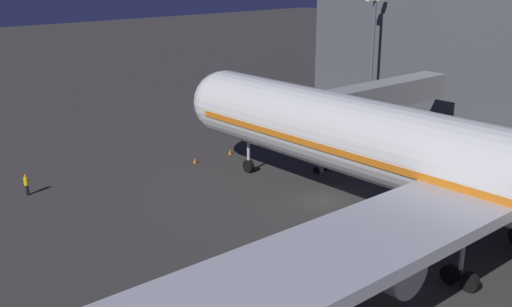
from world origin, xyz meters
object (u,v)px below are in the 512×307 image
at_px(apron_floodlight_mast, 373,47).
at_px(traffic_cone_nose_starboard, 195,160).
at_px(airliner_at_gate, 486,173).
at_px(ground_crew_by_belt_loader, 26,184).
at_px(jet_bridge, 365,99).
at_px(traffic_cone_nose_port, 230,152).

distance_m(apron_floodlight_mast, traffic_cone_nose_starboard, 29.01).
xyz_separation_m(apron_floodlight_mast, traffic_cone_nose_starboard, (27.70, 0.91, -8.58)).
height_order(airliner_at_gate, ground_crew_by_belt_loader, airliner_at_gate).
bearing_deg(traffic_cone_nose_starboard, apron_floodlight_mast, -178.12).
bearing_deg(airliner_at_gate, jet_bridge, -120.43).
bearing_deg(traffic_cone_nose_starboard, jet_bridge, 143.25).
distance_m(jet_bridge, traffic_cone_nose_port, 14.53).
relative_size(jet_bridge, apron_floodlight_mast, 1.37).
distance_m(apron_floodlight_mast, traffic_cone_nose_port, 24.85).
relative_size(jet_bridge, ground_crew_by_belt_loader, 10.90).
relative_size(airliner_at_gate, jet_bridge, 2.94).
bearing_deg(traffic_cone_nose_starboard, traffic_cone_nose_port, 180.00).
distance_m(apron_floodlight_mast, ground_crew_by_belt_loader, 44.12).
distance_m(traffic_cone_nose_port, traffic_cone_nose_starboard, 4.40).
bearing_deg(ground_crew_by_belt_loader, jet_bridge, 157.26).
bearing_deg(airliner_at_gate, ground_crew_by_belt_loader, -60.01).
bearing_deg(traffic_cone_nose_port, ground_crew_by_belt_loader, -6.34).
bearing_deg(airliner_at_gate, traffic_cone_nose_port, -94.37).
relative_size(airliner_at_gate, apron_floodlight_mast, 4.02).
xyz_separation_m(jet_bridge, apron_floodlight_mast, (-14.42, -10.83, 2.76)).
distance_m(airliner_at_gate, traffic_cone_nose_port, 29.43).
bearing_deg(airliner_at_gate, apron_floodlight_mast, -130.65).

